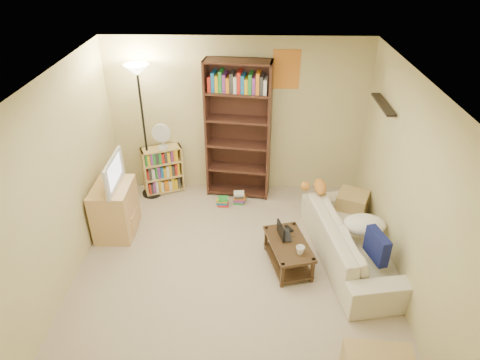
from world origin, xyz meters
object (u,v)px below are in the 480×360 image
object	(u,v)px
mug	(300,250)
side_table	(351,207)
laptop	(289,235)
television	(108,173)
tabby_cat	(317,186)
desk_fan	(162,135)
sofa	(352,241)
floor_lamp	(140,94)
coffee_table	(288,251)
short_bookshelf	(163,170)
tall_bookshelf	(238,128)
tv_stand	(115,209)

from	to	relation	value
mug	side_table	size ratio (longest dim) A/B	0.31
laptop	television	world-z (taller)	television
tabby_cat	desk_fan	world-z (taller)	desk_fan
mug	sofa	bearing A→B (deg)	25.09
television	side_table	distance (m)	3.52
sofa	mug	bearing A→B (deg)	105.57
sofa	floor_lamp	size ratio (longest dim) A/B	1.00
coffee_table	side_table	size ratio (longest dim) A/B	1.92
laptop	side_table	distance (m)	1.32
sofa	laptop	size ratio (longest dim) A/B	7.36
short_bookshelf	mug	bearing A→B (deg)	-66.68
laptop	tall_bookshelf	distance (m)	1.93
sofa	short_bookshelf	bearing A→B (deg)	49.83
mug	desk_fan	world-z (taller)	desk_fan
tall_bookshelf	tv_stand	bearing A→B (deg)	-139.69
tall_bookshelf	short_bookshelf	world-z (taller)	tall_bookshelf
tabby_cat	side_table	size ratio (longest dim) A/B	1.00
coffee_table	side_table	distance (m)	1.42
tall_bookshelf	sofa	bearing A→B (deg)	-38.86
tabby_cat	coffee_table	bearing A→B (deg)	-117.18
television	tall_bookshelf	xyz separation A→B (m)	(1.72, 1.09, 0.18)
desk_fan	floor_lamp	distance (m)	0.73
coffee_table	television	bearing A→B (deg)	150.49
coffee_table	side_table	xyz separation A→B (m)	(1.01, 1.00, 0.01)
sofa	tall_bookshelf	xyz separation A→B (m)	(-1.53, 1.62, 0.87)
tabby_cat	short_bookshelf	distance (m)	2.55
side_table	laptop	bearing A→B (deg)	-139.08
tabby_cat	side_table	xyz separation A→B (m)	(0.56, 0.14, -0.44)
mug	short_bookshelf	world-z (taller)	short_bookshelf
coffee_table	tall_bookshelf	world-z (taller)	tall_bookshelf
mug	television	world-z (taller)	television
tabby_cat	mug	bearing A→B (deg)	-106.86
mug	floor_lamp	size ratio (longest dim) A/B	0.07
tall_bookshelf	desk_fan	bearing A→B (deg)	-170.85
television	desk_fan	distance (m)	1.19
short_bookshelf	tabby_cat	bearing A→B (deg)	-43.56
mug	floor_lamp	distance (m)	3.21
laptop	mug	xyz separation A→B (m)	(0.11, -0.34, 0.04)
coffee_table	short_bookshelf	world-z (taller)	short_bookshelf
sofa	desk_fan	xyz separation A→B (m)	(-2.72, 1.60, 0.74)
television	desk_fan	size ratio (longest dim) A/B	1.80
tabby_cat	coffee_table	size ratio (longest dim) A/B	0.52
tabby_cat	mug	distance (m)	1.15
laptop	short_bookshelf	bearing A→B (deg)	45.74
tv_stand	short_bookshelf	bearing A→B (deg)	66.07
laptop	floor_lamp	distance (m)	2.96
tv_stand	desk_fan	distance (m)	1.36
tabby_cat	mug	xyz separation A→B (m)	(-0.32, -1.07, -0.26)
television	short_bookshelf	size ratio (longest dim) A/B	0.94
short_bookshelf	side_table	xyz separation A→B (m)	(2.94, -0.77, -0.17)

